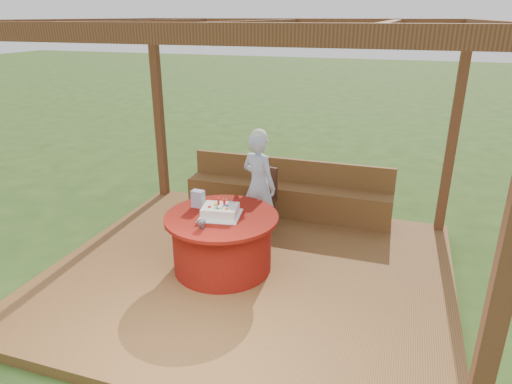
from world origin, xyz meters
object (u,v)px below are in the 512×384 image
at_px(gift_bag, 198,199).
at_px(drinking_glass, 201,225).
at_px(elderly_woman, 259,184).
at_px(birthday_cake, 220,211).
at_px(chair, 260,195).
at_px(bench, 287,197).
at_px(table, 222,242).

xyz_separation_m(gift_bag, drinking_glass, (0.28, -0.52, -0.06)).
xyz_separation_m(elderly_woman, gift_bag, (-0.48, -0.82, 0.04)).
bearing_deg(gift_bag, birthday_cake, -19.17).
distance_m(chair, gift_bag, 1.19).
bearing_deg(bench, drinking_glass, -100.19).
bearing_deg(birthday_cake, table, 31.85).
xyz_separation_m(bench, drinking_glass, (-0.38, -2.13, 0.45)).
relative_size(elderly_woman, gift_bag, 7.11).
xyz_separation_m(bench, gift_bag, (-0.66, -1.61, 0.50)).
height_order(chair, birthday_cake, birthday_cake).
bearing_deg(table, gift_bag, 157.15).
bearing_deg(birthday_cake, drinking_glass, -99.60).
relative_size(chair, birthday_cake, 1.69).
xyz_separation_m(table, drinking_glass, (-0.07, -0.37, 0.37)).
bearing_deg(drinking_glass, birthday_cake, 80.40).
xyz_separation_m(birthday_cake, gift_bag, (-0.34, 0.15, 0.04)).
bearing_deg(gift_bag, chair, 74.16).
distance_m(table, drinking_glass, 0.53).
bearing_deg(bench, table, -100.04).
bearing_deg(drinking_glass, gift_bag, 118.15).
xyz_separation_m(chair, drinking_glass, (-0.13, -1.60, 0.25)).
xyz_separation_m(bench, chair, (-0.25, -0.54, 0.20)).
xyz_separation_m(chair, gift_bag, (-0.41, -1.08, 0.30)).
height_order(table, drinking_glass, drinking_glass).
xyz_separation_m(table, elderly_woman, (0.13, 0.97, 0.39)).
relative_size(chair, elderly_woman, 0.59).
relative_size(elderly_woman, birthday_cake, 2.88).
bearing_deg(elderly_woman, birthday_cake, -97.92).
bearing_deg(table, chair, 87.06).
bearing_deg(gift_bag, drinking_glass, -56.72).
distance_m(bench, drinking_glass, 2.21).
bearing_deg(birthday_cake, chair, 86.62).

